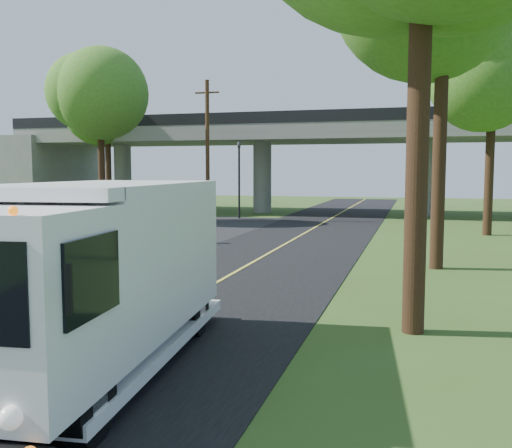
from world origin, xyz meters
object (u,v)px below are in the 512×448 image
at_px(step_van, 86,271).
at_px(pedestrian, 180,222).
at_px(tree_right_far, 498,67).
at_px(red_sedan, 138,219).
at_px(tree_left_lot, 101,97).
at_px(traffic_signal, 239,171).
at_px(utility_pole, 208,150).
at_px(tree_left_far, 108,114).

relative_size(step_van, pedestrian, 3.90).
height_order(tree_right_far, pedestrian, tree_right_far).
bearing_deg(red_sedan, step_van, -149.97).
bearing_deg(red_sedan, tree_left_lot, 47.99).
bearing_deg(traffic_signal, red_sedan, -103.78).
relative_size(tree_right_far, red_sedan, 2.15).
distance_m(utility_pole, tree_right_far, 17.61).
xyz_separation_m(tree_left_far, red_sedan, (8.37, -11.73, -6.71)).
height_order(step_van, red_sedan, step_van).
bearing_deg(pedestrian, step_van, 147.50).
bearing_deg(utility_pole, step_van, -73.45).
bearing_deg(tree_left_lot, step_van, -59.94).
distance_m(tree_left_far, red_sedan, 15.89).
bearing_deg(pedestrian, red_sedan, -1.30).
xyz_separation_m(tree_right_far, red_sedan, (-17.63, -3.73, -7.56)).
height_order(utility_pole, pedestrian, utility_pole).
height_order(traffic_signal, pedestrian, traffic_signal).
xyz_separation_m(utility_pole, tree_right_far, (16.71, -4.16, 3.71)).
bearing_deg(red_sedan, traffic_signal, -8.92).
relative_size(utility_pole, step_van, 1.20).
xyz_separation_m(utility_pole, step_van, (7.96, -26.81, -2.94)).
bearing_deg(tree_right_far, tree_left_far, 162.90).
xyz_separation_m(utility_pole, red_sedan, (-0.93, -7.89, -3.85)).
xyz_separation_m(tree_left_far, step_van, (17.26, -30.64, -5.79)).
xyz_separation_m(red_sedan, pedestrian, (3.77, -3.24, 0.22)).
bearing_deg(utility_pole, pedestrian, -75.68).
height_order(tree_left_far, step_van, tree_left_far).
bearing_deg(tree_left_lot, utility_pole, 18.97).
bearing_deg(tree_right_far, red_sedan, -168.06).
bearing_deg(traffic_signal, tree_right_far, -22.07).
height_order(tree_right_far, step_van, tree_right_far).
xyz_separation_m(utility_pole, tree_left_far, (-9.29, 3.84, 2.86)).
bearing_deg(tree_left_far, red_sedan, -54.49).
bearing_deg(tree_right_far, traffic_signal, 157.93).
distance_m(tree_left_lot, red_sedan, 10.63).
bearing_deg(red_sedan, tree_left_far, 40.36).
xyz_separation_m(tree_right_far, pedestrian, (-13.86, -6.97, -7.34)).
xyz_separation_m(step_van, pedestrian, (-5.12, 15.67, -0.70)).
relative_size(tree_right_far, tree_left_lot, 1.05).
height_order(utility_pole, tree_right_far, tree_right_far).
distance_m(utility_pole, tree_left_far, 10.45).
height_order(tree_left_lot, step_van, tree_left_lot).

